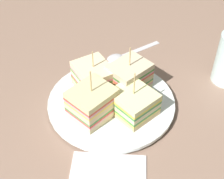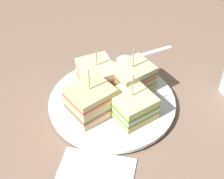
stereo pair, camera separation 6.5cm
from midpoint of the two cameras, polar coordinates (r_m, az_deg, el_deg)
The scene contains 8 objects.
ground_plane at distance 69.11cm, azimuth -2.71°, elevation -3.35°, with size 124.20×97.08×1.80cm, color #876957.
plate at distance 67.88cm, azimuth -2.76°, elevation -2.33°, with size 25.43×25.43×1.38cm.
sandwich_wedge_0 at distance 68.09cm, azimuth 0.24°, elevation 1.99°, with size 10.03×9.93×10.23cm.
sandwich_wedge_1 at distance 68.55cm, azimuth -5.71°, elevation 1.85°, with size 9.65×10.12×9.32cm.
sandwich_wedge_2 at distance 63.03cm, azimuth -6.20°, elevation -2.39°, with size 10.31×10.35×10.64cm.
sandwich_wedge_3 at distance 63.54cm, azimuth 0.75°, elevation -2.39°, with size 10.53×10.60×9.72cm.
chip_pile at distance 66.98cm, azimuth -1.71°, elevation -0.87°, with size 7.09×7.02×2.65cm.
spoon at distance 80.32cm, azimuth -0.71°, elevation 5.62°, with size 13.69×9.79×1.00cm.
Camera 1 is at (0.14, 48.23, 48.71)cm, focal length 54.13 mm.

